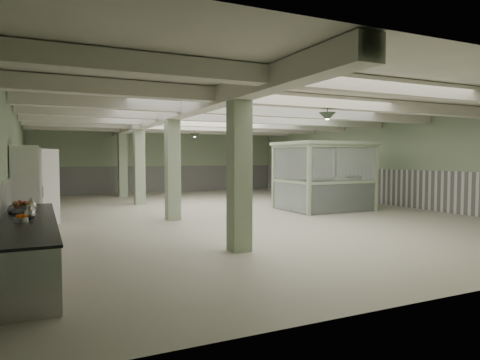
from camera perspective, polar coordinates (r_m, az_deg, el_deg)
name	(u,v)px	position (r m, az deg, el deg)	size (l,w,h in m)	color
floor	(232,212)	(15.64, -1.10, -4.29)	(20.00, 20.00, 0.00)	beige
ceiling	(232,113)	(15.60, -1.12, 8.95)	(14.00, 20.00, 0.02)	white
wall_back	(161,161)	(24.98, -10.50, 2.53)	(14.00, 0.02, 3.60)	#96A685
wall_left	(14,164)	(14.19, -27.91, 1.91)	(0.02, 20.00, 3.60)	#96A685
wall_right	(379,162)	(19.44, 18.10, 2.31)	(0.02, 20.00, 3.60)	#96A685
wainscot_left	(16,200)	(14.24, -27.71, -2.32)	(0.05, 19.90, 1.50)	silver
wainscot_right	(379,186)	(19.47, 18.00, -0.78)	(0.05, 19.90, 1.50)	silver
wainscot_back	(161,179)	(24.99, -10.46, 0.12)	(13.90, 0.05, 1.50)	silver
girder	(164,116)	(14.74, -10.13, 8.39)	(0.45, 19.90, 0.40)	silver
beam_a	(383,87)	(9.30, 18.48, 11.73)	(13.90, 0.35, 0.32)	silver
beam_b	(311,101)	(11.23, 9.50, 10.31)	(13.90, 0.35, 0.32)	silver
beam_c	(265,111)	(13.35, 3.31, 9.17)	(13.90, 0.35, 0.32)	silver
beam_d	(232,118)	(15.58, -1.12, 8.29)	(13.90, 0.35, 0.32)	silver
beam_e	(207,123)	(17.88, -4.41, 7.60)	(13.90, 0.35, 0.32)	silver
beam_f	(188,127)	(20.23, -6.93, 7.05)	(13.90, 0.35, 0.32)	silver
beam_g	(173,130)	(22.62, -8.93, 6.60)	(13.90, 0.35, 0.32)	silver
column_a	(239,166)	(9.02, -0.10, 1.83)	(0.42, 0.42, 3.60)	#9CAD8B
column_b	(173,163)	(13.71, -8.98, 2.19)	(0.42, 0.42, 3.60)	#9CAD8B
column_c	(139,162)	(18.57, -13.28, 2.35)	(0.42, 0.42, 3.60)	#9CAD8B
column_d	(123,161)	(22.50, -15.38, 2.42)	(0.42, 0.42, 3.60)	#9CAD8B
pendant_front	(327,117)	(11.47, 11.56, 8.27)	(0.44, 0.44, 0.22)	#334433
pendant_mid	(238,129)	(16.21, -0.21, 6.77)	(0.44, 0.44, 0.22)	#334433
pendant_back	(195,136)	(20.84, -6.05, 5.91)	(0.44, 0.44, 0.22)	#334433
prep_counter	(28,244)	(8.46, -26.47, -7.70)	(0.93, 5.33, 0.91)	#AFAFB4
pitcher_near	(30,213)	(8.21, -26.23, -3.97)	(0.18, 0.21, 0.26)	#AFAFB4
pitcher_far	(32,205)	(9.57, -26.02, -3.00)	(0.18, 0.21, 0.27)	#AFAFB4
veg_colander	(23,208)	(9.25, -27.00, -3.34)	(0.51, 0.51, 0.23)	#3F3F44
orange_bowl	(21,220)	(8.03, -27.12, -4.81)	(0.21, 0.21, 0.08)	#B2B2B7
walkin_cooler	(28,187)	(12.87, -26.46, -0.87)	(1.06, 2.59, 2.37)	white
guard_booth	(323,164)	(16.59, 11.05, 2.11)	(3.21, 2.72, 2.57)	#A3B793
filing_cabinet	(353,191)	(17.91, 14.86, -1.42)	(0.41, 0.59, 1.27)	#515345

